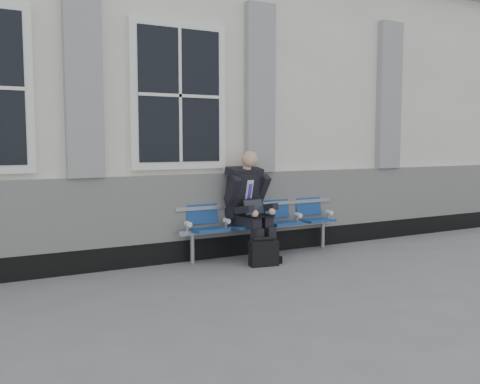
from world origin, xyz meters
TOP-DOWN VIEW (x-y plane):
  - ground at (0.00, 0.00)m, footprint 70.00×70.00m
  - station_building at (-0.02, 3.47)m, footprint 14.40×4.40m
  - bench at (1.56, 1.32)m, footprint 2.60×0.47m
  - businessman at (1.28, 1.18)m, footprint 0.66×0.89m
  - briefcase at (1.23, 0.70)m, footprint 0.40×0.22m

SIDE VIEW (x-z plane):
  - ground at x=0.00m, z-range 0.00..0.00m
  - briefcase at x=1.23m, z-range -0.02..0.37m
  - bench at x=1.56m, z-range 0.10..1.01m
  - businessman at x=1.28m, z-range 0.05..1.57m
  - station_building at x=-0.02m, z-range -0.02..4.47m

